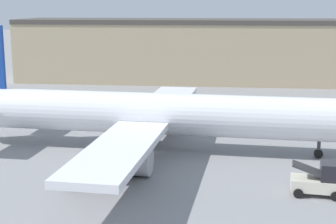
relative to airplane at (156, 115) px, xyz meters
name	(u,v)px	position (x,y,z in m)	size (l,w,h in m)	color
ground_plane	(168,150)	(0.97, -0.06, -2.99)	(400.00, 400.00, 0.00)	gray
terminal_building	(289,51)	(15.26, 40.22, 1.88)	(84.38, 12.45, 9.72)	tan
airplane	(156,115)	(0.00, 0.00, 0.00)	(40.39, 32.87, 10.23)	white
baggage_tug	(92,169)	(-3.25, -8.67, -1.96)	(3.79, 3.42, 2.19)	#2D2D33
belt_loader_truck	(321,180)	(11.83, -9.12, -1.97)	(3.39, 2.36, 2.17)	beige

